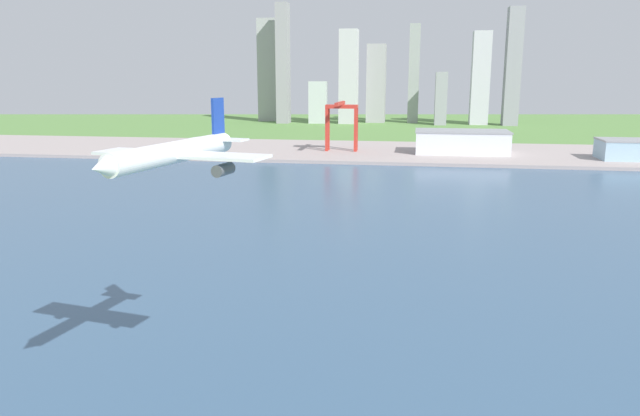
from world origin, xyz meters
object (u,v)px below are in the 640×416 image
at_px(airplane_landing, 174,153).
at_px(warehouse_main, 462,142).
at_px(port_crane_red, 341,115).
at_px(warehouse_annex, 634,149).

height_order(airplane_landing, warehouse_main, airplane_landing).
bearing_deg(airplane_landing, port_crane_red, 93.04).
relative_size(airplane_landing, warehouse_annex, 0.79).
xyz_separation_m(airplane_landing, port_crane_red, (-20.09, 378.09, -16.43)).
distance_m(warehouse_main, warehouse_annex, 120.44).
xyz_separation_m(port_crane_red, warehouse_main, (93.55, 1.79, -19.52)).
bearing_deg(warehouse_annex, warehouse_main, 171.24).
distance_m(port_crane_red, warehouse_annex, 214.26).
bearing_deg(warehouse_main, warehouse_annex, -8.76).
distance_m(port_crane_red, warehouse_main, 95.58).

